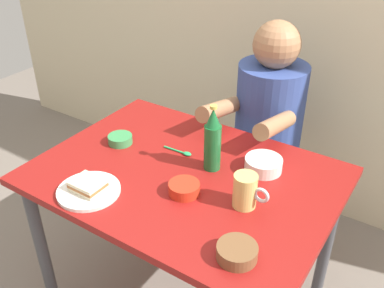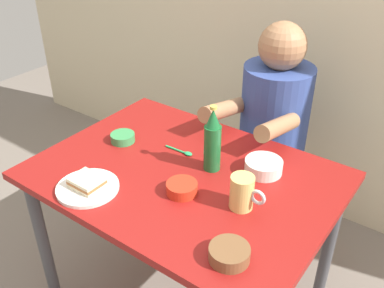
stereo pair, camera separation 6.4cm
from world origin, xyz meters
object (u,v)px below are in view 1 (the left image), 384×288
person_seated (269,108)px  dip_bowl_green (120,139)px  beer_mug (246,191)px  beer_bottle (213,141)px  sandwich (88,185)px  plate_orange (89,191)px  dining_table (185,193)px  stool (262,179)px

person_seated → dip_bowl_green: size_ratio=7.20×
dip_bowl_green → person_seated: bearing=55.8°
beer_mug → beer_bottle: size_ratio=0.48×
sandwich → dip_bowl_green: (-0.13, 0.31, -0.01)m
person_seated → plate_orange: size_ratio=3.27×
sandwich → beer_mug: size_ratio=0.87×
sandwich → person_seated: bearing=73.2°
person_seated → dip_bowl_green: bearing=-124.2°
plate_orange → sandwich: (-0.00, 0.00, 0.02)m
dining_table → person_seated: person_seated is taller
beer_mug → dining_table: bearing=170.5°
person_seated → stool: bearing=90.0°
person_seated → beer_mug: (0.21, -0.66, 0.03)m
stool → dip_bowl_green: bearing=-123.7°
beer_mug → stool: bearing=107.6°
stool → beer_bottle: size_ratio=1.72×
plate_orange → person_seated: bearing=73.2°
stool → beer_mug: bearing=-72.4°
sandwich → dip_bowl_green: sandwich is taller
person_seated → beer_bottle: size_ratio=2.75×
dining_table → plate_orange: (-0.21, -0.28, 0.10)m
plate_orange → beer_mug: bearing=25.8°
sandwich → beer_bottle: (0.28, 0.36, 0.09)m
dining_table → dip_bowl_green: bearing=174.8°
dining_table → plate_orange: size_ratio=5.00×
stool → person_seated: (-0.00, -0.01, 0.42)m
beer_mug → dip_bowl_green: bearing=172.9°
stool → person_seated: bearing=-90.0°
beer_bottle → plate_orange: bearing=-127.6°
person_seated → dip_bowl_green: 0.71m
beer_mug → beer_bottle: 0.25m
sandwich → beer_mug: bearing=25.8°
stool → plate_orange: bearing=-106.6°
person_seated → sandwich: 0.94m
beer_mug → dip_bowl_green: 0.62m
beer_mug → dip_bowl_green: (-0.61, 0.08, -0.04)m
stool → dip_bowl_green: 0.83m
person_seated → sandwich: bearing=-106.8°
stool → beer_bottle: (0.01, -0.55, 0.51)m
plate_orange → sandwich: sandwich is taller
plate_orange → sandwich: 0.02m
sandwich → dining_table: bearing=52.7°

